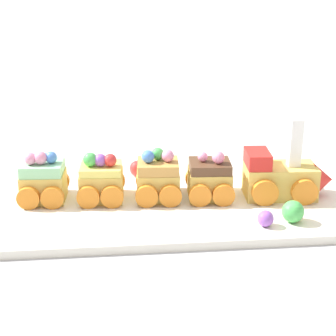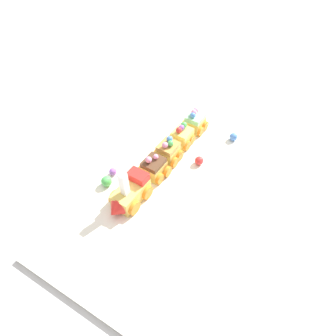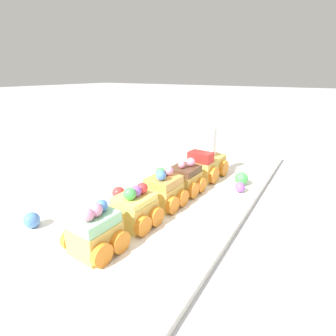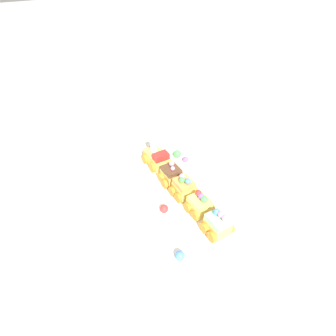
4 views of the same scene
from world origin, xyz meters
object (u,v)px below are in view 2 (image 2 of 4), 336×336
Objects in this scene: cake_car_lemon at (182,137)px; gumball_red at (199,161)px; cake_car_caramel at (168,152)px; gumball_green at (107,181)px; cake_train_locomotive at (129,194)px; gumball_purple at (113,172)px; cake_car_chocolate at (154,168)px; gumball_blue at (233,137)px; cake_car_mint at (195,122)px.

gumball_red is (0.06, 0.09, -0.01)m from cake_car_lemon.
cake_car_caramel is 1.00× the size of cake_car_lemon.
cake_car_lemon is at bearing 158.21° from gumball_green.
cake_train_locomotive reaches higher than gumball_purple.
gumball_purple is 0.04m from gumball_green.
cake_car_caramel is 2.53× the size of gumball_green.
cake_car_caramel reaches higher than cake_car_chocolate.
gumball_purple is (0.13, -0.11, -0.02)m from cake_car_caramel.
gumball_green is (0.04, 0.01, 0.00)m from gumball_purple.
cake_train_locomotive is 0.11m from gumball_purple.
cake_car_chocolate is (-0.11, 0.01, -0.00)m from cake_train_locomotive.
cake_car_chocolate is at bearing -43.06° from gumball_red.
cake_train_locomotive is at bearing -22.72° from gumball_blue.
cake_car_chocolate reaches higher than gumball_red.
cake_train_locomotive reaches higher than cake_car_mint.
gumball_red is 1.00× the size of gumball_blue.
cake_car_chocolate is 1.00× the size of cake_car_mint.
cake_car_mint reaches higher than gumball_blue.
gumball_purple is at bearing -57.52° from cake_car_chocolate.
gumball_red is 0.87× the size of gumball_green.
cake_train_locomotive is 5.08× the size of gumball_blue.
cake_train_locomotive is 0.11m from cake_car_chocolate.
gumball_red is at bearing 128.86° from gumball_purple.
cake_car_lemon is at bearing -55.33° from gumball_blue.
gumball_blue is at bearing 98.44° from cake_car_mint.
cake_car_lemon is at bearing 152.72° from gumball_purple.
cake_car_lemon reaches higher than gumball_red.
cake_car_caramel is 0.23m from gumball_blue.
gumball_red reaches higher than gumball_purple.
cake_car_lemon is 0.27m from gumball_green.
cake_car_caramel is 1.00× the size of cake_car_mint.
cake_train_locomotive reaches higher than gumball_red.
gumball_green is at bearing 13.09° from gumball_purple.
cake_car_caramel is 0.17m from gumball_purple.
gumball_red is (-0.10, 0.09, -0.01)m from cake_car_chocolate.
cake_car_caramel is at bearing 179.83° from cake_car_chocolate.
cake_train_locomotive is 0.24m from gumball_red.
gumball_red is at bearing 60.13° from cake_car_lemon.
cake_car_lemon reaches higher than gumball_blue.
cake_train_locomotive is at bearing 0.07° from cake_car_mint.
cake_car_mint is 0.13m from gumball_blue.
cake_train_locomotive is at bearing 60.72° from gumball_purple.
cake_car_caramel is 3.48× the size of gumball_purple.
gumball_red is at bearing -18.87° from gumball_blue.
cake_car_mint reaches higher than cake_car_caramel.
gumball_green is at bearing -26.36° from cake_car_caramel.
cake_train_locomotive is 1.74× the size of cake_car_lemon.
cake_train_locomotive is at bearing -25.34° from gumball_red.
cake_car_lemon is (-0.27, 0.01, -0.00)m from cake_train_locomotive.
gumball_red is at bearing 109.25° from cake_car_caramel.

